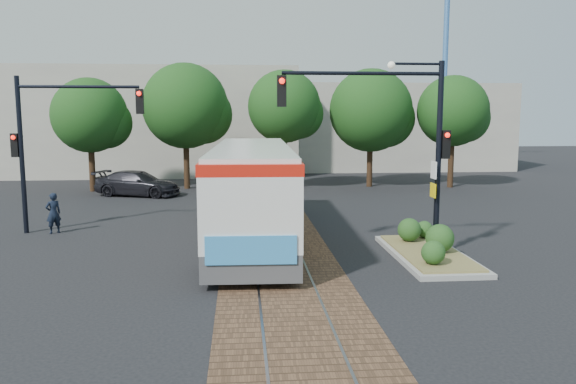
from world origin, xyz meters
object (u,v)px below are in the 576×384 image
object	(u,v)px
traffic_island	(428,247)
city_bus	(253,187)
parked_car	(138,183)
signal_pole_left	(51,133)
officer	(53,213)
signal_pole_main	(401,127)

from	to	relation	value
traffic_island	city_bus	bearing A→B (deg)	149.84
traffic_island	parked_car	distance (m)	18.91
city_bus	traffic_island	distance (m)	6.63
city_bus	signal_pole_left	bearing A→B (deg)	169.37
officer	traffic_island	bearing A→B (deg)	122.88
traffic_island	officer	bearing A→B (deg)	160.34
officer	signal_pole_left	bearing A→B (deg)	-135.38
signal_pole_left	parked_car	world-z (taller)	signal_pole_left
signal_pole_main	traffic_island	bearing A→B (deg)	-5.36
traffic_island	signal_pole_left	bearing A→B (deg)	159.64
traffic_island	signal_pole_main	xyz separation A→B (m)	(-0.96, 0.09, 3.83)
officer	parked_car	bearing A→B (deg)	-135.46
traffic_island	signal_pole_main	distance (m)	3.95
city_bus	signal_pole_left	world-z (taller)	signal_pole_left
signal_pole_left	officer	world-z (taller)	signal_pole_left
signal_pole_main	parked_car	world-z (taller)	signal_pole_main
city_bus	officer	world-z (taller)	city_bus
signal_pole_left	signal_pole_main	bearing A→B (deg)	-21.45
parked_car	city_bus	bearing A→B (deg)	-133.54
traffic_island	signal_pole_left	distance (m)	14.50
city_bus	officer	xyz separation A→B (m)	(-7.64, 1.48, -1.13)
signal_pole_left	officer	distance (m)	3.08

